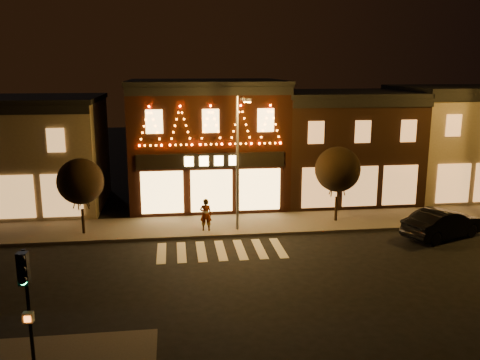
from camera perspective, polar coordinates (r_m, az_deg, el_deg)
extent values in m
plane|color=black|center=(22.92, -1.16, -11.21)|extent=(120.00, 120.00, 0.00)
cube|color=#47423D|center=(30.57, 0.91, -4.91)|extent=(44.00, 4.00, 0.15)
cube|color=#736752|center=(36.92, -24.29, 2.47)|extent=(12.00, 8.00, 7.00)
cube|color=black|center=(36.53, -24.80, 8.11)|extent=(12.20, 8.20, 0.30)
cube|color=black|center=(35.32, -3.71, 3.97)|extent=(10.00, 8.00, 8.00)
cube|color=black|center=(34.95, -3.81, 10.71)|extent=(10.20, 8.20, 0.30)
cube|color=black|center=(30.93, -3.29, 9.75)|extent=(10.00, 0.25, 0.50)
cube|color=black|center=(31.35, -3.19, 2.15)|extent=(9.00, 0.15, 0.90)
cube|color=#FFD87F|center=(31.25, -3.18, 2.12)|extent=(3.40, 0.08, 0.60)
cube|color=black|center=(37.22, 11.08, 3.57)|extent=(9.00, 8.00, 7.20)
cube|color=black|center=(36.85, 11.32, 9.34)|extent=(9.20, 8.20, 0.30)
cube|color=black|center=(33.07, 13.55, 8.22)|extent=(9.00, 0.25, 0.50)
cube|color=#736752|center=(40.95, 23.15, 3.81)|extent=(9.00, 8.00, 7.50)
cube|color=black|center=(40.62, 23.62, 9.25)|extent=(9.20, 8.20, 0.30)
cylinder|color=black|center=(16.37, -22.18, -13.85)|extent=(0.11, 0.11, 4.09)
cube|color=black|center=(15.58, -22.79, -9.01)|extent=(0.30, 0.28, 0.93)
cylinder|color=#19FF72|center=(15.57, -22.80, -10.27)|extent=(0.20, 0.06, 0.20)
cube|color=beige|center=(16.17, -22.33, -13.85)|extent=(0.30, 0.21, 0.30)
cylinder|color=#59595E|center=(28.59, -0.30, 1.76)|extent=(0.15, 0.15, 7.49)
cylinder|color=#59595E|center=(27.44, 0.24, 9.00)|extent=(0.43, 1.48, 0.09)
cube|color=#59595E|center=(26.74, 0.81, 8.81)|extent=(0.51, 0.36, 0.17)
cube|color=orange|center=(26.75, 0.81, 8.59)|extent=(0.39, 0.26, 0.05)
cylinder|color=black|center=(29.85, -16.92, -4.37)|extent=(0.16, 0.16, 1.37)
sphere|color=black|center=(29.30, -17.19, -0.14)|extent=(2.51, 2.51, 2.51)
cylinder|color=black|center=(31.41, 10.55, -3.12)|extent=(0.16, 0.16, 1.46)
sphere|color=black|center=(30.86, 10.73, 1.17)|extent=(2.67, 2.67, 2.67)
imported|color=black|center=(30.39, 21.51, -4.47)|extent=(5.16, 3.42, 1.61)
imported|color=gray|center=(29.05, -3.80, -3.83)|extent=(0.74, 0.56, 1.84)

